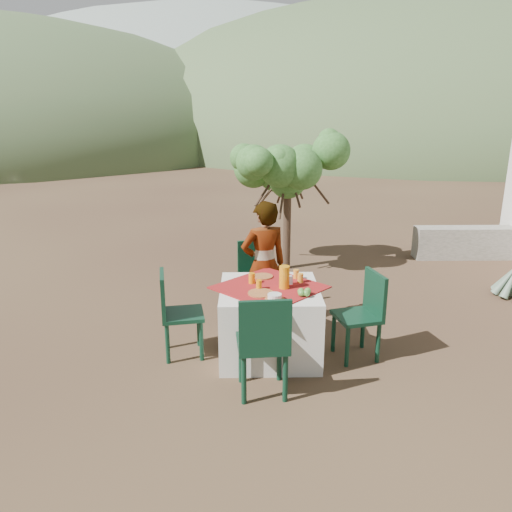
{
  "coord_description": "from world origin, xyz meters",
  "views": [
    {
      "loc": [
        -0.62,
        -4.92,
        2.55
      ],
      "look_at": [
        -0.53,
        0.32,
        0.98
      ],
      "focal_mm": 35.0,
      "sensor_mm": 36.0,
      "label": 1
    }
  ],
  "objects": [
    {
      "name": "chair_far",
      "position": [
        -0.51,
        1.03,
        0.52
      ],
      "size": [
        0.53,
        0.53,
        0.94
      ],
      "rotation": [
        0.0,
        0.0,
        0.25
      ],
      "color": "black",
      "rests_on": "ground"
    },
    {
      "name": "jar_left",
      "position": [
        -0.06,
        0.05,
        0.81
      ],
      "size": [
        0.06,
        0.06,
        0.1
      ],
      "primitive_type": "cylinder",
      "color": "orange",
      "rests_on": "table"
    },
    {
      "name": "glass_near",
      "position": [
        -0.51,
        -0.15,
        0.81
      ],
      "size": [
        0.06,
        0.06,
        0.1
      ],
      "primitive_type": "cylinder",
      "color": "orange",
      "rests_on": "table"
    },
    {
      "name": "chair_left",
      "position": [
        -1.38,
        -0.09,
        0.51
      ],
      "size": [
        0.49,
        0.49,
        0.93
      ],
      "rotation": [
        0.0,
        0.0,
        1.74
      ],
      "color": "black",
      "rests_on": "ground"
    },
    {
      "name": "hill_far_center",
      "position": [
        -4.0,
        52.0,
        0.0
      ],
      "size": [
        60.0,
        60.0,
        24.0
      ],
      "primitive_type": "ellipsoid",
      "color": "gray",
      "rests_on": "ground"
    },
    {
      "name": "stone_wall",
      "position": [
        3.6,
        3.4,
        0.28
      ],
      "size": [
        2.6,
        0.35,
        0.55
      ],
      "primitive_type": "cube",
      "color": "gray",
      "rests_on": "ground"
    },
    {
      "name": "table",
      "position": [
        -0.4,
        -0.08,
        0.38
      ],
      "size": [
        1.3,
        1.3,
        0.76
      ],
      "color": "white",
      "rests_on": "ground"
    },
    {
      "name": "napkin_holder",
      "position": [
        -0.19,
        -0.0,
        0.81
      ],
      "size": [
        0.08,
        0.06,
        0.09
      ],
      "primitive_type": "cube",
      "rotation": [
        0.0,
        0.0,
        0.31
      ],
      "color": "silver",
      "rests_on": "table"
    },
    {
      "name": "chair_near",
      "position": [
        -0.48,
        -0.91,
        0.55
      ],
      "size": [
        0.49,
        0.49,
        0.99
      ],
      "rotation": [
        0.0,
        0.0,
        3.22
      ],
      "color": "black",
      "rests_on": "ground"
    },
    {
      "name": "shrub_tree",
      "position": [
        0.07,
        2.94,
        1.53
      ],
      "size": [
        1.65,
        1.62,
        1.94
      ],
      "color": "#3F2B1F",
      "rests_on": "ground"
    },
    {
      "name": "white_bowl",
      "position": [
        -0.36,
        -0.45,
        0.8
      ],
      "size": [
        0.14,
        0.14,
        0.05
      ],
      "primitive_type": "cylinder",
      "color": "silver",
      "rests_on": "bowl_plate"
    },
    {
      "name": "juice_pitcher",
      "position": [
        -0.25,
        -0.12,
        0.88
      ],
      "size": [
        0.11,
        0.11,
        0.24
      ],
      "primitive_type": "cylinder",
      "color": "orange",
      "rests_on": "table"
    },
    {
      "name": "hill_near_right",
      "position": [
        12.0,
        36.0,
        0.0
      ],
      "size": [
        48.0,
        48.0,
        20.0
      ],
      "primitive_type": "ellipsoid",
      "color": "#3E5831",
      "rests_on": "ground"
    },
    {
      "name": "chair_right",
      "position": [
        0.59,
        -0.15,
        0.51
      ],
      "size": [
        0.52,
        0.52,
        0.92
      ],
      "rotation": [
        0.0,
        0.0,
        4.96
      ],
      "color": "black",
      "rests_on": "ground"
    },
    {
      "name": "bowl_plate",
      "position": [
        -0.36,
        -0.45,
        0.77
      ],
      "size": [
        0.19,
        0.19,
        0.01
      ],
      "primitive_type": "cylinder",
      "color": "brown",
      "rests_on": "table"
    },
    {
      "name": "fruit_cluster",
      "position": [
        -0.07,
        -0.33,
        0.8
      ],
      "size": [
        0.14,
        0.13,
        0.07
      ],
      "color": "#4F8E33",
      "rests_on": "table"
    },
    {
      "name": "plate_near",
      "position": [
        -0.49,
        -0.28,
        0.77
      ],
      "size": [
        0.26,
        0.26,
        0.01
      ],
      "primitive_type": "cylinder",
      "color": "brown",
      "rests_on": "table"
    },
    {
      "name": "jar_right",
      "position": [
        -0.1,
        0.18,
        0.81
      ],
      "size": [
        0.06,
        0.06,
        0.1
      ],
      "primitive_type": "cylinder",
      "color": "orange",
      "rests_on": "table"
    },
    {
      "name": "ground",
      "position": [
        0.0,
        0.0,
        0.0
      ],
      "size": [
        160.0,
        160.0,
        0.0
      ],
      "primitive_type": "plane",
      "color": "#341F17",
      "rests_on": "ground"
    },
    {
      "name": "person",
      "position": [
        -0.43,
        0.64,
        0.77
      ],
      "size": [
        0.65,
        0.53,
        1.53
      ],
      "primitive_type": "imported",
      "rotation": [
        0.0,
        0.0,
        3.49
      ],
      "color": "#8C6651",
      "rests_on": "ground"
    },
    {
      "name": "glass_far",
      "position": [
        -0.58,
        0.04,
        0.82
      ],
      "size": [
        0.07,
        0.07,
        0.11
      ],
      "primitive_type": "cylinder",
      "color": "orange",
      "rests_on": "table"
    },
    {
      "name": "plate_far",
      "position": [
        -0.46,
        0.23,
        0.77
      ],
      "size": [
        0.22,
        0.22,
        0.01
      ],
      "primitive_type": "cylinder",
      "color": "brown",
      "rests_on": "table"
    }
  ]
}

